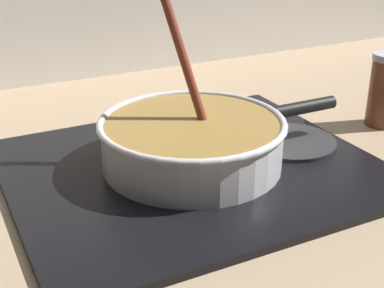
{
  "coord_description": "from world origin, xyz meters",
  "views": [
    {
      "loc": [
        -0.38,
        -0.46,
        0.39
      ],
      "look_at": [
        -0.03,
        0.23,
        0.05
      ],
      "focal_mm": 51.24,
      "sensor_mm": 36.0,
      "label": 1
    }
  ],
  "objects": [
    {
      "name": "ground",
      "position": [
        0.0,
        0.0,
        -0.02
      ],
      "size": [
        2.4,
        1.6,
        0.04
      ],
      "primitive_type": "cube",
      "color": "#9E8466"
    },
    {
      "name": "hob_plate",
      "position": [
        -0.03,
        0.23,
        0.01
      ],
      "size": [
        0.56,
        0.48,
        0.01
      ],
      "primitive_type": "cube",
      "color": "black",
      "rests_on": "ground"
    },
    {
      "name": "burner_ring",
      "position": [
        -0.03,
        0.23,
        0.02
      ],
      "size": [
        0.21,
        0.21,
        0.01
      ],
      "primitive_type": "torus",
      "color": "#592D0C",
      "rests_on": "hob_plate"
    },
    {
      "name": "spare_burner",
      "position": [
        0.15,
        0.23,
        0.01
      ],
      "size": [
        0.16,
        0.16,
        0.01
      ],
      "primitive_type": "cylinder",
      "color": "#262628",
      "rests_on": "hob_plate"
    },
    {
      "name": "cooking_pan",
      "position": [
        -0.03,
        0.23,
        0.05
      ],
      "size": [
        0.42,
        0.29,
        0.3
      ],
      "color": "silver",
      "rests_on": "hob_plate"
    }
  ]
}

